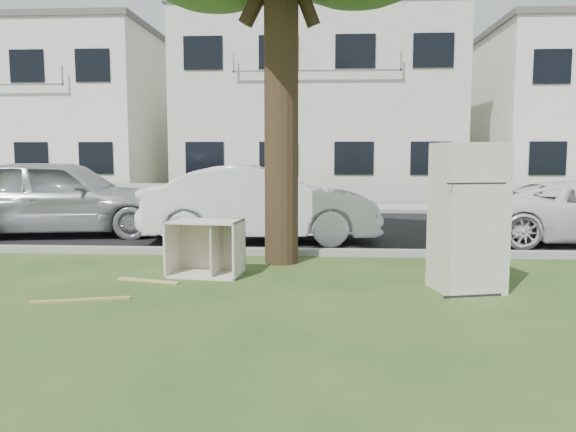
# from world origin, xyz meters

# --- Properties ---
(ground) EXTENTS (120.00, 120.00, 0.00)m
(ground) POSITION_xyz_m (0.00, 0.00, 0.00)
(ground) COLOR #2C4719
(road) EXTENTS (120.00, 7.00, 0.01)m
(road) POSITION_xyz_m (0.00, 6.00, 0.01)
(road) COLOR black
(road) RESTS_ON ground
(kerb_near) EXTENTS (120.00, 0.18, 0.12)m
(kerb_near) POSITION_xyz_m (0.00, 2.45, 0.00)
(kerb_near) COLOR gray
(kerb_near) RESTS_ON ground
(kerb_far) EXTENTS (120.00, 0.18, 0.12)m
(kerb_far) POSITION_xyz_m (0.00, 9.55, 0.00)
(kerb_far) COLOR gray
(kerb_far) RESTS_ON ground
(sidewalk) EXTENTS (120.00, 2.80, 0.01)m
(sidewalk) POSITION_xyz_m (0.00, 11.00, 0.01)
(sidewalk) COLOR gray
(sidewalk) RESTS_ON ground
(low_wall) EXTENTS (120.00, 0.15, 0.70)m
(low_wall) POSITION_xyz_m (0.00, 12.60, 0.35)
(low_wall) COLOR gray
(low_wall) RESTS_ON ground
(townhouse_left) EXTENTS (10.20, 8.16, 7.04)m
(townhouse_left) POSITION_xyz_m (-12.00, 17.50, 3.52)
(townhouse_left) COLOR white
(townhouse_left) RESTS_ON ground
(townhouse_center) EXTENTS (11.22, 8.16, 7.44)m
(townhouse_center) POSITION_xyz_m (0.00, 17.50, 3.72)
(townhouse_center) COLOR silver
(townhouse_center) RESTS_ON ground
(fridge) EXTENTS (0.93, 0.89, 1.90)m
(fridge) POSITION_xyz_m (2.12, 0.09, 0.95)
(fridge) COLOR beige
(fridge) RESTS_ON ground
(cabinet) EXTENTS (1.10, 0.75, 0.81)m
(cabinet) POSITION_xyz_m (-1.43, 0.77, 0.40)
(cabinet) COLOR white
(cabinet) RESTS_ON ground
(plank_a) EXTENTS (1.14, 0.40, 0.02)m
(plank_a) POSITION_xyz_m (-2.63, -0.74, 0.01)
(plank_a) COLOR #977E49
(plank_a) RESTS_ON ground
(plank_b) EXTENTS (0.93, 0.33, 0.02)m
(plank_b) POSITION_xyz_m (-2.14, 0.32, 0.01)
(plank_b) COLOR tan
(plank_b) RESTS_ON ground
(plank_c) EXTENTS (0.11, 0.90, 0.02)m
(plank_c) POSITION_xyz_m (-1.60, 1.02, 0.01)
(plank_c) COLOR #A08859
(plank_c) RESTS_ON ground
(car_center) EXTENTS (4.76, 2.02, 1.53)m
(car_center) POSITION_xyz_m (-0.97, 3.94, 0.76)
(car_center) COLOR silver
(car_center) RESTS_ON ground
(car_left) EXTENTS (5.21, 2.78, 1.69)m
(car_left) POSITION_xyz_m (-5.37, 4.57, 0.84)
(car_left) COLOR #9FA1A5
(car_left) RESTS_ON ground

